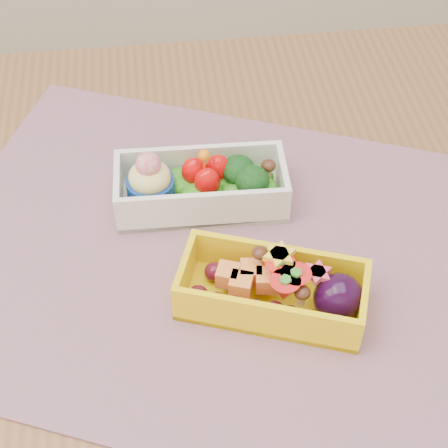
{
  "coord_description": "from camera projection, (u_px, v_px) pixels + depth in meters",
  "views": [
    {
      "loc": [
        -0.03,
        -0.39,
        1.26
      ],
      "look_at": [
        0.02,
        0.04,
        0.79
      ],
      "focal_mm": 57.12,
      "sensor_mm": 36.0,
      "label": 1
    }
  ],
  "objects": [
    {
      "name": "bento_yellow",
      "position": [
        276.0,
        290.0,
        0.61
      ],
      "size": [
        0.17,
        0.12,
        0.05
      ],
      "rotation": [
        0.0,
        0.0,
        -0.34
      ],
      "color": "yellow",
      "rests_on": "placemat"
    },
    {
      "name": "placemat",
      "position": [
        217.0,
        257.0,
        0.66
      ],
      "size": [
        0.64,
        0.58,
        0.0
      ],
      "primitive_type": "cube",
      "rotation": [
        0.0,
        0.0,
        -0.4
      ],
      "color": "#9A6A71",
      "rests_on": "table"
    },
    {
      "name": "bento_white",
      "position": [
        200.0,
        186.0,
        0.69
      ],
      "size": [
        0.17,
        0.08,
        0.07
      ],
      "rotation": [
        0.0,
        0.0,
        -0.03
      ],
      "color": "silver",
      "rests_on": "placemat"
    },
    {
      "name": "table",
      "position": [
        210.0,
        350.0,
        0.71
      ],
      "size": [
        1.2,
        0.8,
        0.75
      ],
      "color": "brown",
      "rests_on": "ground"
    }
  ]
}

